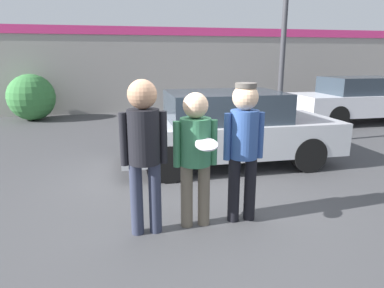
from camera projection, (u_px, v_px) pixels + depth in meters
The scene contains 8 objects.
ground_plane at pixel (200, 211), 4.76m from camera, with size 56.00×56.00×0.00m, color #3F3F42.
storefront_building at pixel (144, 70), 12.96m from camera, with size 24.00×0.22×3.17m.
person_left at pixel (144, 143), 3.91m from camera, with size 0.54×0.37×1.85m.
person_middle_with_frisbee at pixel (196, 148), 4.13m from camera, with size 0.54×0.58×1.69m.
person_right at pixel (244, 140), 4.25m from camera, with size 0.52×0.35×1.78m.
parked_car_near at pixel (227, 128), 6.74m from camera, with size 4.21×1.84×1.44m.
parked_car_far at pixel (362, 99), 11.09m from camera, with size 4.54×1.77×1.47m.
shrub at pixel (31, 97), 11.47m from camera, with size 1.55×1.55×1.55m.
Camera 1 is at (-1.03, -4.26, 2.08)m, focal length 32.00 mm.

